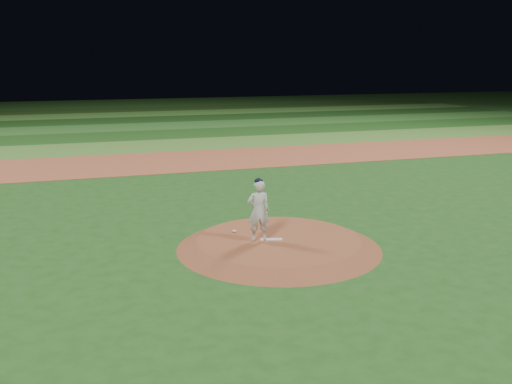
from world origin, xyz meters
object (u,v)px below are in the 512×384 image
object	(u,v)px
pitching_rubber	(271,239)
pitcher_on_mound	(259,210)
pitchers_mound	(279,243)
rosin_bag	(234,231)

from	to	relation	value
pitching_rubber	pitcher_on_mound	distance (m)	0.89
pitchers_mound	rosin_bag	distance (m)	1.37
rosin_bag	pitcher_on_mound	size ratio (longest dim) A/B	0.07
pitchers_mound	pitching_rubber	world-z (taller)	pitching_rubber
pitching_rubber	pitcher_on_mound	bearing A→B (deg)	-175.28
pitcher_on_mound	pitching_rubber	bearing A→B (deg)	-10.02
pitchers_mound	pitcher_on_mound	size ratio (longest dim) A/B	3.23
pitching_rubber	rosin_bag	world-z (taller)	rosin_bag
pitching_rubber	rosin_bag	xyz separation A→B (m)	(-0.75, 0.99, 0.02)
pitchers_mound	pitcher_on_mound	world-z (taller)	pitcher_on_mound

